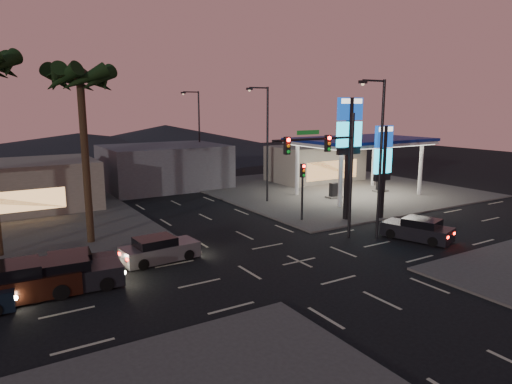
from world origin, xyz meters
TOP-DOWN VIEW (x-y plane):
  - ground at (0.00, 0.00)m, footprint 140.00×140.00m
  - corner_lot_ne at (16.00, 16.00)m, footprint 24.00×24.00m
  - gas_station at (16.00, 12.00)m, footprint 12.20×8.20m
  - convenience_store at (18.00, 21.00)m, footprint 10.00×6.00m
  - pylon_sign_tall at (8.50, 5.50)m, footprint 2.20×0.35m
  - pylon_sign_short at (11.00, 4.50)m, footprint 1.60×0.35m
  - traffic_signal_mast at (3.76, 1.99)m, footprint 6.10×0.39m
  - pedestal_signal at (5.50, 6.98)m, footprint 0.32×0.39m
  - streetlight_near at (6.79, 1.00)m, footprint 2.14×0.25m
  - streetlight_mid at (6.79, 14.00)m, footprint 2.14×0.25m
  - streetlight_far at (6.79, 28.00)m, footprint 2.14×0.25m
  - palm_a at (-9.00, 9.50)m, footprint 4.41×4.41m
  - building_far_mid at (2.00, 26.00)m, footprint 12.00×9.00m
  - hill_right at (15.00, 60.00)m, footprint 50.00×50.00m
  - hill_center at (0.00, 60.00)m, footprint 60.00×60.00m
  - car_lane_a_front at (-11.49, 2.44)m, footprint 4.83×2.26m
  - car_lane_a_mid at (-13.59, 2.52)m, footprint 5.20×2.37m
  - car_lane_b_front at (-6.53, 4.12)m, footprint 4.36×2.04m
  - car_lane_b_mid at (-10.94, 3.96)m, footprint 4.15×2.02m
  - suv_station at (8.93, -0.64)m, footprint 2.97×4.57m

SIDE VIEW (x-z plane):
  - ground at x=0.00m, z-range 0.00..0.00m
  - corner_lot_ne at x=16.00m, z-range 0.00..0.12m
  - car_lane_b_mid at x=-10.94m, z-range -0.05..1.27m
  - car_lane_b_front at x=-6.53m, z-range -0.05..1.34m
  - suv_station at x=8.93m, z-range -0.05..1.37m
  - car_lane_a_front at x=-11.49m, z-range -0.06..1.48m
  - car_lane_a_mid at x=-13.59m, z-range -0.06..1.60m
  - convenience_store at x=18.00m, z-range 0.00..4.00m
  - hill_center at x=0.00m, z-range 0.00..4.00m
  - building_far_mid at x=2.00m, z-range 0.00..4.40m
  - hill_right at x=15.00m, z-range 0.00..5.00m
  - pedestal_signal at x=5.50m, z-range 0.77..5.07m
  - pylon_sign_short at x=11.00m, z-range 1.16..8.16m
  - gas_station at x=16.00m, z-range 2.34..7.82m
  - traffic_signal_mast at x=3.76m, z-range 1.23..9.23m
  - streetlight_near at x=6.79m, z-range 0.72..10.72m
  - streetlight_mid at x=6.79m, z-range 0.72..10.72m
  - streetlight_far at x=6.79m, z-range 0.72..10.72m
  - pylon_sign_tall at x=8.50m, z-range 1.89..10.89m
  - palm_a at x=-9.00m, z-range 4.00..14.86m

